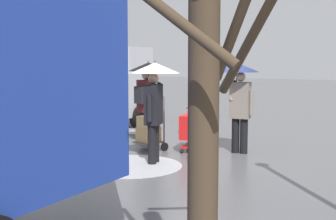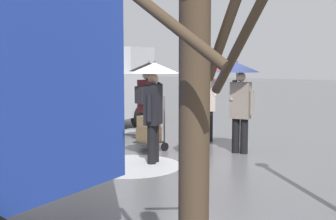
% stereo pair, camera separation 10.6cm
% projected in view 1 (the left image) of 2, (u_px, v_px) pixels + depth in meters
% --- Properties ---
extents(ground_plane, '(90.00, 90.00, 0.00)m').
position_uv_depth(ground_plane, '(192.00, 151.00, 10.67)').
color(ground_plane, '#5B5B5E').
extents(slush_patch_near_cluster, '(1.20, 1.20, 0.01)m').
position_uv_depth(slush_patch_near_cluster, '(134.00, 131.00, 13.78)').
color(slush_patch_near_cluster, '#999BA0').
rests_on(slush_patch_near_cluster, ground).
extents(slush_patch_under_van, '(2.13, 2.13, 0.01)m').
position_uv_depth(slush_patch_under_van, '(131.00, 165.00, 9.21)').
color(slush_patch_under_van, '#ADAFB5').
rests_on(slush_patch_under_van, ground).
extents(cargo_van_parked_right, '(2.20, 5.34, 2.60)m').
position_uv_depth(cargo_van_parked_right, '(87.00, 93.00, 13.66)').
color(cargo_van_parked_right, '#B7BABF').
rests_on(cargo_van_parked_right, ground).
extents(shopping_cart_vendor, '(0.71, 0.92, 1.04)m').
position_uv_depth(shopping_cart_vendor, '(194.00, 128.00, 10.62)').
color(shopping_cart_vendor, red).
rests_on(shopping_cart_vendor, ground).
extents(hand_dolly_boxes, '(0.70, 0.83, 1.32)m').
position_uv_depth(hand_dolly_boxes, '(149.00, 130.00, 10.67)').
color(hand_dolly_boxes, '#515156').
rests_on(hand_dolly_boxes, ground).
extents(pedestrian_pink_side, '(1.04, 1.04, 2.15)m').
position_uv_depth(pedestrian_pink_side, '(238.00, 86.00, 10.35)').
color(pedestrian_pink_side, black).
rests_on(pedestrian_pink_side, ground).
extents(pedestrian_black_side, '(1.04, 1.04, 2.15)m').
position_uv_depth(pedestrian_black_side, '(209.00, 82.00, 11.89)').
color(pedestrian_black_side, black).
rests_on(pedestrian_black_side, ground).
extents(pedestrian_white_side, '(1.04, 1.04, 2.15)m').
position_uv_depth(pedestrian_white_side, '(147.00, 84.00, 11.48)').
color(pedestrian_white_side, black).
rests_on(pedestrian_white_side, ground).
extents(pedestrian_far_side, '(1.04, 1.04, 2.15)m').
position_uv_depth(pedestrian_far_side, '(154.00, 88.00, 9.35)').
color(pedestrian_far_side, black).
rests_on(pedestrian_far_side, ground).
extents(bare_tree_near, '(1.11, 1.12, 3.45)m').
position_uv_depth(bare_tree_near, '(206.00, 110.00, 3.42)').
color(bare_tree_near, '#423323').
rests_on(bare_tree_near, ground).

